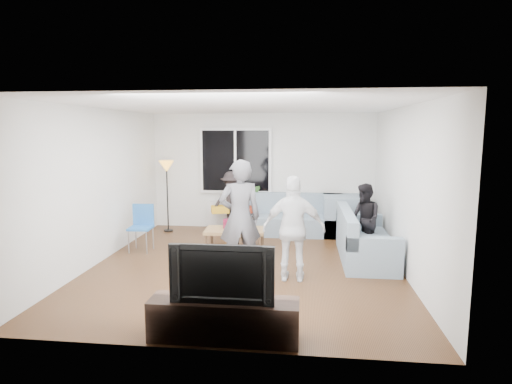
# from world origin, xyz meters

# --- Properties ---
(floor) EXTENTS (5.00, 5.50, 0.04)m
(floor) POSITION_xyz_m (0.00, 0.00, -0.02)
(floor) COLOR #56351C
(floor) RESTS_ON ground
(ceiling) EXTENTS (5.00, 5.50, 0.04)m
(ceiling) POSITION_xyz_m (0.00, 0.00, 2.62)
(ceiling) COLOR white
(ceiling) RESTS_ON ground
(wall_back) EXTENTS (5.00, 0.04, 2.60)m
(wall_back) POSITION_xyz_m (0.00, 2.77, 1.30)
(wall_back) COLOR silver
(wall_back) RESTS_ON ground
(wall_front) EXTENTS (5.00, 0.04, 2.60)m
(wall_front) POSITION_xyz_m (0.00, -2.77, 1.30)
(wall_front) COLOR silver
(wall_front) RESTS_ON ground
(wall_left) EXTENTS (0.04, 5.50, 2.60)m
(wall_left) POSITION_xyz_m (-2.52, 0.00, 1.30)
(wall_left) COLOR silver
(wall_left) RESTS_ON ground
(wall_right) EXTENTS (0.04, 5.50, 2.60)m
(wall_right) POSITION_xyz_m (2.52, 0.00, 1.30)
(wall_right) COLOR silver
(wall_right) RESTS_ON ground
(window_frame) EXTENTS (1.62, 0.06, 1.47)m
(window_frame) POSITION_xyz_m (-0.60, 2.69, 1.55)
(window_frame) COLOR white
(window_frame) RESTS_ON wall_back
(window_glass) EXTENTS (1.50, 0.02, 1.35)m
(window_glass) POSITION_xyz_m (-0.60, 2.65, 1.55)
(window_glass) COLOR black
(window_glass) RESTS_ON window_frame
(window_mullion) EXTENTS (0.05, 0.03, 1.35)m
(window_mullion) POSITION_xyz_m (-0.60, 2.64, 1.55)
(window_mullion) COLOR white
(window_mullion) RESTS_ON window_frame
(radiator) EXTENTS (1.30, 0.12, 0.62)m
(radiator) POSITION_xyz_m (-0.60, 2.65, 0.31)
(radiator) COLOR silver
(radiator) RESTS_ON floor
(potted_plant) EXTENTS (0.23, 0.19, 0.38)m
(potted_plant) POSITION_xyz_m (-0.14, 2.62, 0.81)
(potted_plant) COLOR #3A6B2A
(potted_plant) RESTS_ON radiator
(vase) EXTENTS (0.21, 0.21, 0.17)m
(vase) POSITION_xyz_m (-0.70, 2.62, 0.70)
(vase) COLOR silver
(vase) RESTS_ON radiator
(sofa_back_section) EXTENTS (2.30, 0.85, 0.85)m
(sofa_back_section) POSITION_xyz_m (0.64, 2.27, 0.42)
(sofa_back_section) COLOR gray
(sofa_back_section) RESTS_ON floor
(sofa_right_section) EXTENTS (2.00, 0.85, 0.85)m
(sofa_right_section) POSITION_xyz_m (2.02, 0.59, 0.42)
(sofa_right_section) COLOR gray
(sofa_right_section) RESTS_ON floor
(sofa_corner) EXTENTS (0.85, 0.85, 0.85)m
(sofa_corner) POSITION_xyz_m (1.79, 2.27, 0.42)
(sofa_corner) COLOR gray
(sofa_corner) RESTS_ON floor
(cushion_yellow) EXTENTS (0.45, 0.41, 0.14)m
(cushion_yellow) POSITION_xyz_m (-0.88, 2.25, 0.51)
(cushion_yellow) COLOR gold
(cushion_yellow) RESTS_ON sofa_back_section
(cushion_red) EXTENTS (0.45, 0.42, 0.13)m
(cushion_red) POSITION_xyz_m (-0.30, 2.33, 0.51)
(cushion_red) COLOR maroon
(cushion_red) RESTS_ON sofa_back_section
(coffee_table) EXTENTS (1.13, 0.66, 0.40)m
(coffee_table) POSITION_xyz_m (-0.33, 0.90, 0.20)
(coffee_table) COLOR #A27C4E
(coffee_table) RESTS_ON floor
(pitcher) EXTENTS (0.17, 0.17, 0.17)m
(pitcher) POSITION_xyz_m (-0.48, 0.95, 0.49)
(pitcher) COLOR maroon
(pitcher) RESTS_ON coffee_table
(side_chair) EXTENTS (0.42, 0.42, 0.86)m
(side_chair) POSITION_xyz_m (-2.05, 0.62, 0.43)
(side_chair) COLOR #2865AF
(side_chair) RESTS_ON floor
(floor_lamp) EXTENTS (0.32, 0.32, 1.56)m
(floor_lamp) POSITION_xyz_m (-2.05, 2.20, 0.78)
(floor_lamp) COLOR #FEA630
(floor_lamp) RESTS_ON floor
(player_left) EXTENTS (0.75, 0.61, 1.79)m
(player_left) POSITION_xyz_m (-0.03, -0.41, 0.90)
(player_left) COLOR #49484D
(player_left) RESTS_ON floor
(player_right) EXTENTS (0.93, 0.40, 1.58)m
(player_right) POSITION_xyz_m (0.80, -0.60, 0.79)
(player_right) COLOR silver
(player_right) RESTS_ON floor
(spectator_right) EXTENTS (0.65, 0.74, 1.29)m
(spectator_right) POSITION_xyz_m (2.02, 0.84, 0.65)
(spectator_right) COLOR black
(spectator_right) RESTS_ON floor
(spectator_back) EXTENTS (0.95, 0.65, 1.35)m
(spectator_back) POSITION_xyz_m (-0.62, 2.30, 0.67)
(spectator_back) COLOR black
(spectator_back) RESTS_ON floor
(tv_console) EXTENTS (1.60, 0.40, 0.44)m
(tv_console) POSITION_xyz_m (0.11, -2.50, 0.22)
(tv_console) COLOR #312018
(tv_console) RESTS_ON floor
(television) EXTENTS (1.10, 0.14, 0.63)m
(television) POSITION_xyz_m (0.11, -2.50, 0.76)
(television) COLOR black
(television) RESTS_ON tv_console
(bottle_d) EXTENTS (0.07, 0.07, 0.27)m
(bottle_d) POSITION_xyz_m (-0.11, 0.80, 0.53)
(bottle_d) COLOR orange
(bottle_d) RESTS_ON coffee_table
(bottle_c) EXTENTS (0.07, 0.07, 0.17)m
(bottle_c) POSITION_xyz_m (-0.28, 1.04, 0.49)
(bottle_c) COLOR black
(bottle_c) RESTS_ON coffee_table
(bottle_e) EXTENTS (0.07, 0.07, 0.23)m
(bottle_e) POSITION_xyz_m (0.00, 1.07, 0.51)
(bottle_e) COLOR black
(bottle_e) RESTS_ON coffee_table
(bottle_b) EXTENTS (0.08, 0.08, 0.20)m
(bottle_b) POSITION_xyz_m (-0.41, 0.78, 0.50)
(bottle_b) COLOR #3A961B
(bottle_b) RESTS_ON coffee_table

